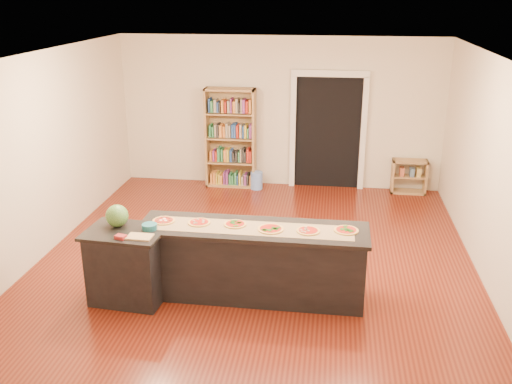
# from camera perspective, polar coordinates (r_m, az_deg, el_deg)

# --- Properties ---
(room) EXTENTS (6.00, 7.00, 2.80)m
(room) POSITION_cam_1_polar(r_m,az_deg,el_deg) (7.36, -0.21, 2.41)
(room) COLOR beige
(room) RESTS_ON ground
(doorway) EXTENTS (1.40, 0.09, 2.21)m
(doorway) POSITION_cam_1_polar(r_m,az_deg,el_deg) (10.69, 7.22, 6.66)
(doorway) COLOR black
(doorway) RESTS_ON room
(kitchen_island) EXTENTS (2.75, 0.75, 0.91)m
(kitchen_island) POSITION_cam_1_polar(r_m,az_deg,el_deg) (6.98, -0.32, -6.96)
(kitchen_island) COLOR black
(kitchen_island) RESTS_ON ground
(side_counter) EXTENTS (0.92, 0.67, 0.91)m
(side_counter) POSITION_cam_1_polar(r_m,az_deg,el_deg) (7.06, -12.71, -7.13)
(side_counter) COLOR black
(side_counter) RESTS_ON ground
(bookshelf) EXTENTS (0.93, 0.33, 1.87)m
(bookshelf) POSITION_cam_1_polar(r_m,az_deg,el_deg) (10.75, -2.56, 5.40)
(bookshelf) COLOR tan
(bookshelf) RESTS_ON ground
(low_shelf) EXTENTS (0.63, 0.27, 0.63)m
(low_shelf) POSITION_cam_1_polar(r_m,az_deg,el_deg) (10.88, 15.05, 1.51)
(low_shelf) COLOR tan
(low_shelf) RESTS_ON ground
(waste_bin) EXTENTS (0.23, 0.23, 0.33)m
(waste_bin) POSITION_cam_1_polar(r_m,az_deg,el_deg) (10.76, 0.06, 1.17)
(waste_bin) COLOR #6993EC
(waste_bin) RESTS_ON ground
(kraft_paper) EXTENTS (2.39, 0.44, 0.00)m
(kraft_paper) POSITION_cam_1_polar(r_m,az_deg,el_deg) (6.76, -0.36, -3.63)
(kraft_paper) COLOR #93734C
(kraft_paper) RESTS_ON kitchen_island
(watermelon) EXTENTS (0.27, 0.27, 0.27)m
(watermelon) POSITION_cam_1_polar(r_m,az_deg,el_deg) (6.96, -13.73, -2.33)
(watermelon) COLOR #144214
(watermelon) RESTS_ON side_counter
(cutting_board) EXTENTS (0.29, 0.20, 0.02)m
(cutting_board) POSITION_cam_1_polar(r_m,az_deg,el_deg) (6.64, -11.55, -4.42)
(cutting_board) COLOR tan
(cutting_board) RESTS_ON side_counter
(package_red) EXTENTS (0.14, 0.11, 0.04)m
(package_red) POSITION_cam_1_polar(r_m,az_deg,el_deg) (6.66, -13.39, -4.39)
(package_red) COLOR maroon
(package_red) RESTS_ON side_counter
(package_teal) EXTENTS (0.18, 0.18, 0.07)m
(package_teal) POSITION_cam_1_polar(r_m,az_deg,el_deg) (6.83, -10.59, -3.43)
(package_teal) COLOR #195966
(package_teal) RESTS_ON side_counter
(pizza_a) EXTENTS (0.26, 0.26, 0.02)m
(pizza_a) POSITION_cam_1_polar(r_m,az_deg,el_deg) (7.04, -9.21, -2.84)
(pizza_a) COLOR gold
(pizza_a) RESTS_ON kitchen_island
(pizza_b) EXTENTS (0.28, 0.28, 0.02)m
(pizza_b) POSITION_cam_1_polar(r_m,az_deg,el_deg) (6.93, -5.71, -3.04)
(pizza_b) COLOR gold
(pizza_b) RESTS_ON kitchen_island
(pizza_c) EXTENTS (0.27, 0.27, 0.02)m
(pizza_c) POSITION_cam_1_polar(r_m,az_deg,el_deg) (6.85, -2.11, -3.22)
(pizza_c) COLOR gold
(pizza_c) RESTS_ON kitchen_island
(pizza_d) EXTENTS (0.30, 0.30, 0.02)m
(pizza_d) POSITION_cam_1_polar(r_m,az_deg,el_deg) (6.71, 1.47, -3.71)
(pizza_d) COLOR gold
(pizza_d) RESTS_ON kitchen_island
(pizza_e) EXTENTS (0.28, 0.28, 0.02)m
(pizza_e) POSITION_cam_1_polar(r_m,az_deg,el_deg) (6.69, 5.24, -3.88)
(pizza_e) COLOR gold
(pizza_e) RESTS_ON kitchen_island
(pizza_f) EXTENTS (0.28, 0.28, 0.02)m
(pizza_f) POSITION_cam_1_polar(r_m,az_deg,el_deg) (6.76, 9.01, -3.80)
(pizza_f) COLOR gold
(pizza_f) RESTS_ON kitchen_island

